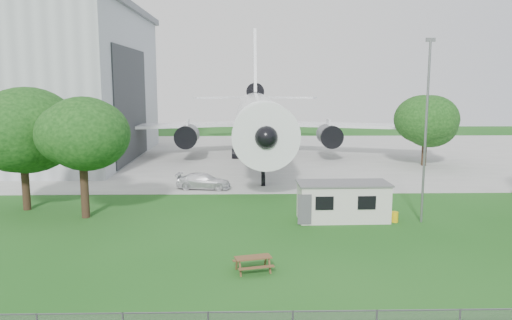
{
  "coord_description": "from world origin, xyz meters",
  "views": [
    {
      "loc": [
        -3.69,
        -26.08,
        9.3
      ],
      "look_at": [
        -2.9,
        8.0,
        4.0
      ],
      "focal_mm": 35.0,
      "sensor_mm": 36.0,
      "label": 1
    }
  ],
  "objects": [
    {
      "name": "ground",
      "position": [
        0.0,
        0.0,
        0.0
      ],
      "size": [
        160.0,
        160.0,
        0.0
      ],
      "primitive_type": "plane",
      "color": "#2C6523"
    },
    {
      "name": "concrete_apron",
      "position": [
        0.0,
        38.0,
        0.01
      ],
      "size": [
        120.0,
        46.0,
        0.03
      ],
      "primitive_type": "cube",
      "color": "#B7B7B2",
      "rests_on": "ground"
    },
    {
      "name": "airliner",
      "position": [
        -2.0,
        35.86,
        5.27
      ],
      "size": [
        46.36,
        47.73,
        17.69
      ],
      "color": "white",
      "rests_on": "ground"
    },
    {
      "name": "site_cabin",
      "position": [
        3.02,
        6.87,
        1.31
      ],
      "size": [
        6.78,
        2.84,
        2.62
      ],
      "color": "beige",
      "rests_on": "ground"
    },
    {
      "name": "picnic_west",
      "position": [
        -3.29,
        -2.42,
        0.0
      ],
      "size": [
        2.12,
        1.9,
        0.76
      ],
      "primitive_type": null,
      "rotation": [
        0.0,
        0.0,
        0.25
      ],
      "color": "brown",
      "rests_on": "ground"
    },
    {
      "name": "lamp_mast",
      "position": [
        8.2,
        6.2,
        6.0
      ],
      "size": [
        0.16,
        0.16,
        12.0
      ],
      "primitive_type": "cylinder",
      "color": "slate",
      "rests_on": "ground"
    },
    {
      "name": "tree_west_big",
      "position": [
        -19.79,
        10.19,
        5.9
      ],
      "size": [
        8.16,
        8.16,
        9.99
      ],
      "color": "#382619",
      "rests_on": "ground"
    },
    {
      "name": "tree_west_small",
      "position": [
        -14.76,
        7.91,
        6.15
      ],
      "size": [
        6.25,
        6.25,
        9.3
      ],
      "color": "#382619",
      "rests_on": "ground"
    },
    {
      "name": "tree_far_apron",
      "position": [
        16.57,
        29.1,
        4.82
      ],
      "size": [
        6.89,
        6.89,
        8.27
      ],
      "color": "#382619",
      "rests_on": "ground"
    },
    {
      "name": "car_apron_van",
      "position": [
        -7.32,
        17.14,
        0.69
      ],
      "size": [
        4.97,
        2.53,
        1.38
      ],
      "primitive_type": "imported",
      "rotation": [
        0.0,
        0.0,
        1.44
      ],
      "color": "white",
      "rests_on": "ground"
    }
  ]
}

